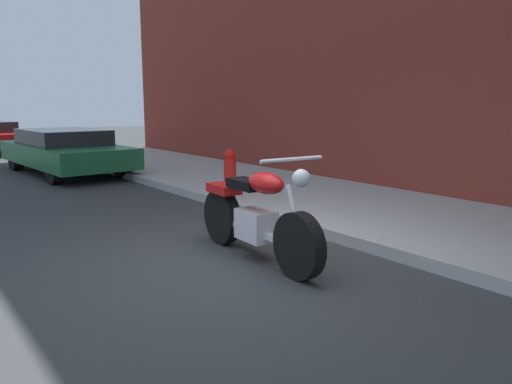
% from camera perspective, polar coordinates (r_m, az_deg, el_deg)
% --- Properties ---
extents(ground_plane, '(60.00, 60.00, 0.00)m').
position_cam_1_polar(ground_plane, '(5.19, -1.65, -8.26)').
color(ground_plane, '#303335').
extents(sidewalk, '(23.96, 3.07, 0.14)m').
position_cam_1_polar(sidewalk, '(7.16, 17.49, -2.98)').
color(sidewalk, '#A2A2A2').
rests_on(sidewalk, ground).
extents(motorcycle, '(2.10, 0.70, 1.14)m').
position_cam_1_polar(motorcycle, '(5.23, 0.03, -2.90)').
color(motorcycle, black).
rests_on(motorcycle, ground).
extents(parked_car_green, '(4.48, 2.00, 1.03)m').
position_cam_1_polar(parked_car_green, '(12.49, -21.03, 4.51)').
color(parked_car_green, black).
rests_on(parked_car_green, ground).
extents(fire_hydrant, '(0.20, 0.20, 0.91)m').
position_cam_1_polar(fire_hydrant, '(8.19, -2.98, 1.84)').
color(fire_hydrant, red).
rests_on(fire_hydrant, ground).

